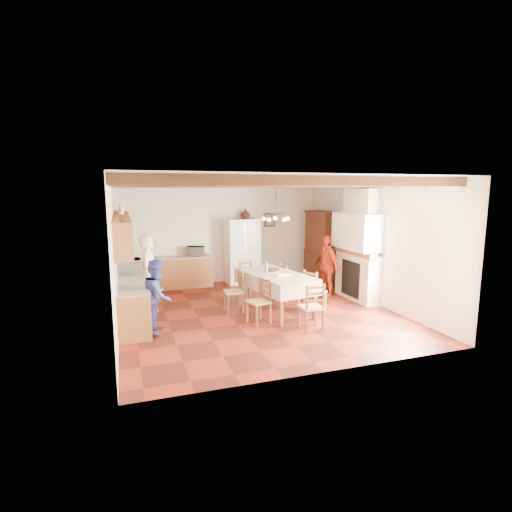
{
  "coord_description": "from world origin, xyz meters",
  "views": [
    {
      "loc": [
        -2.85,
        -8.36,
        2.77
      ],
      "look_at": [
        0.1,
        0.3,
        1.25
      ],
      "focal_mm": 28.0,
      "sensor_mm": 36.0,
      "label": 1
    }
  ],
  "objects": [
    {
      "name": "floor",
      "position": [
        0.0,
        0.0,
        -0.01
      ],
      "size": [
        6.0,
        6.5,
        0.02
      ],
      "primitive_type": "cube",
      "color": "#461710",
      "rests_on": "ground"
    },
    {
      "name": "ceiling",
      "position": [
        0.0,
        0.0,
        3.01
      ],
      "size": [
        6.0,
        6.5,
        0.02
      ],
      "primitive_type": "cube",
      "color": "silver",
      "rests_on": "ground"
    },
    {
      "name": "wall_back",
      "position": [
        0.0,
        3.26,
        1.5
      ],
      "size": [
        6.0,
        0.02,
        3.0
      ],
      "primitive_type": "cube",
      "color": "beige",
      "rests_on": "ground"
    },
    {
      "name": "wall_front",
      "position": [
        0.0,
        -3.26,
        1.5
      ],
      "size": [
        6.0,
        0.02,
        3.0
      ],
      "primitive_type": "cube",
      "color": "beige",
      "rests_on": "ground"
    },
    {
      "name": "wall_left",
      "position": [
        -3.01,
        0.0,
        1.5
      ],
      "size": [
        0.02,
        6.5,
        3.0
      ],
      "primitive_type": "cube",
      "color": "beige",
      "rests_on": "ground"
    },
    {
      "name": "wall_right",
      "position": [
        3.01,
        0.0,
        1.5
      ],
      "size": [
        0.02,
        6.5,
        3.0
      ],
      "primitive_type": "cube",
      "color": "beige",
      "rests_on": "ground"
    },
    {
      "name": "ceiling_beams",
      "position": [
        0.0,
        0.0,
        2.91
      ],
      "size": [
        6.0,
        6.3,
        0.16
      ],
      "primitive_type": null,
      "color": "#32190F",
      "rests_on": "ground"
    },
    {
      "name": "lower_cabinets_left",
      "position": [
        -2.7,
        1.05,
        0.43
      ],
      "size": [
        0.6,
        4.3,
        0.86
      ],
      "primitive_type": "cube",
      "color": "brown",
      "rests_on": "ground"
    },
    {
      "name": "lower_cabinets_back",
      "position": [
        -1.55,
        2.95,
        0.43
      ],
      "size": [
        2.3,
        0.6,
        0.86
      ],
      "primitive_type": "cube",
      "color": "brown",
      "rests_on": "ground"
    },
    {
      "name": "countertop_left",
      "position": [
        -2.7,
        1.05,
        0.88
      ],
      "size": [
        0.62,
        4.3,
        0.04
      ],
      "primitive_type": "cube",
      "color": "gray",
      "rests_on": "lower_cabinets_left"
    },
    {
      "name": "countertop_back",
      "position": [
        -1.55,
        2.95,
        0.88
      ],
      "size": [
        2.34,
        0.62,
        0.04
      ],
      "primitive_type": "cube",
      "color": "gray",
      "rests_on": "lower_cabinets_back"
    },
    {
      "name": "backsplash_left",
      "position": [
        -2.98,
        1.05,
        1.2
      ],
      "size": [
        0.03,
        4.3,
        0.6
      ],
      "primitive_type": "cube",
      "color": "silver",
      "rests_on": "ground"
    },
    {
      "name": "backsplash_back",
      "position": [
        -1.55,
        3.23,
        1.2
      ],
      "size": [
        2.3,
        0.03,
        0.6
      ],
      "primitive_type": "cube",
      "color": "silver",
      "rests_on": "ground"
    },
    {
      "name": "upper_cabinets",
      "position": [
        -2.83,
        1.05,
        1.85
      ],
      "size": [
        0.35,
        4.2,
        0.7
      ],
      "primitive_type": "cube",
      "color": "brown",
      "rests_on": "ground"
    },
    {
      "name": "fireplace",
      "position": [
        2.72,
        0.2,
        1.4
      ],
      "size": [
        0.56,
        1.6,
        2.8
      ],
      "primitive_type": null,
      "color": "beige",
      "rests_on": "ground"
    },
    {
      "name": "wall_picture",
      "position": [
        1.55,
        3.23,
        1.85
      ],
      "size": [
        0.34,
        0.03,
        0.42
      ],
      "primitive_type": "cube",
      "color": "#301D13",
      "rests_on": "ground"
    },
    {
      "name": "refrigerator",
      "position": [
        0.55,
        3.01,
        0.96
      ],
      "size": [
        1.02,
        0.86,
        1.93
      ],
      "primitive_type": "cube",
      "rotation": [
        0.0,
        0.0,
        0.07
      ],
      "color": "white",
      "rests_on": "floor"
    },
    {
      "name": "hutch",
      "position": [
        2.75,
        2.12,
        1.08
      ],
      "size": [
        0.56,
        1.21,
        2.16
      ],
      "primitive_type": null,
      "rotation": [
        0.0,
        0.0,
        0.05
      ],
      "color": "#37190E",
      "rests_on": "floor"
    },
    {
      "name": "dining_table",
      "position": [
        0.42,
        -0.11,
        0.81
      ],
      "size": [
        1.4,
        2.21,
        0.9
      ],
      "rotation": [
        0.0,
        0.0,
        0.18
      ],
      "color": "beige",
      "rests_on": "floor"
    },
    {
      "name": "chandelier",
      "position": [
        0.42,
        -0.11,
        2.25
      ],
      "size": [
        0.47,
        0.47,
        0.03
      ],
      "primitive_type": "torus",
      "color": "black",
      "rests_on": "ground"
    },
    {
      "name": "chair_left_near",
      "position": [
        -0.2,
        -0.75,
        0.48
      ],
      "size": [
        0.5,
        0.51,
        0.96
      ],
      "primitive_type": null,
      "rotation": [
        0.0,
        0.0,
        -1.29
      ],
      "color": "brown",
      "rests_on": "floor"
    },
    {
      "name": "chair_left_far",
      "position": [
        -0.46,
        0.23,
        0.48
      ],
      "size": [
        0.43,
        0.44,
        0.96
      ],
      "primitive_type": null,
      "rotation": [
        0.0,
        0.0,
        -1.63
      ],
      "color": "brown",
      "rests_on": "floor"
    },
    {
      "name": "chair_right_near",
      "position": [
        1.31,
        -0.34,
        0.48
      ],
      "size": [
        0.54,
        0.55,
        0.96
      ],
      "primitive_type": null,
      "rotation": [
        0.0,
        0.0,
        1.99
      ],
      "color": "brown",
      "rests_on": "floor"
    },
    {
      "name": "chair_right_far",
      "position": [
        1.06,
        0.52,
        0.48
      ],
      "size": [
        0.41,
        0.43,
        0.96
      ],
      "primitive_type": null,
      "rotation": [
        0.0,
        0.0,
        1.59
      ],
      "color": "brown",
      "rests_on": "floor"
    },
    {
      "name": "chair_end_near",
      "position": [
        0.67,
        -1.46,
        0.48
      ],
      "size": [
        0.43,
        0.41,
        0.96
      ],
      "primitive_type": null,
      "rotation": [
        0.0,
        0.0,
        3.12
      ],
      "color": "brown",
      "rests_on": "floor"
    },
    {
      "name": "chair_end_far",
      "position": [
        0.23,
        1.17,
        0.48
      ],
      "size": [
        0.55,
        0.53,
        0.96
      ],
      "primitive_type": null,
      "rotation": [
        0.0,
        0.0,
        0.41
      ],
      "color": "brown",
      "rests_on": "floor"
    },
    {
      "name": "person_man",
      "position": [
        -2.29,
        0.66,
        0.9
      ],
      "size": [
        0.63,
        0.76,
        1.79
      ],
      "primitive_type": "imported",
      "rotation": [
        0.0,
        0.0,
        1.21
      ],
      "color": "white",
      "rests_on": "floor"
    },
    {
      "name": "person_woman_blue",
      "position": [
        -2.23,
        -0.59,
        0.72
      ],
      "size": [
        0.72,
        0.82,
        1.45
      ],
      "primitive_type": "imported",
      "rotation": [
        0.0,
        0.0,
        1.3
      ],
      "color": "#394391",
      "rests_on": "floor"
    },
    {
      "name": "person_woman_red",
      "position": [
        2.19,
        0.73,
        0.8
      ],
      "size": [
        0.47,
        0.97,
        1.61
      ],
      "primitive_type": "imported",
      "rotation": [
        0.0,
        0.0,
        -1.49
      ],
      "color": "#B12E14",
      "rests_on": "floor"
    },
    {
      "name": "microwave",
      "position": [
        -0.83,
        2.95,
        1.03
      ],
      "size": [
        0.56,
        0.47,
        0.26
      ],
      "primitive_type": "imported",
      "rotation": [
        0.0,
        0.0,
        -0.34
      ],
      "color": "silver",
      "rests_on": "countertop_back"
    },
    {
      "name": "fridge_vase",
      "position": [
        0.7,
        3.01,
        2.07
      ],
      "size": [
        0.3,
        0.3,
        0.29
      ],
      "primitive_type": "imported",
      "rotation": [
        0.0,
        0.0,
        -0.07
      ],
      "color": "#37190E",
      "rests_on": "refrigerator"
    }
  ]
}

